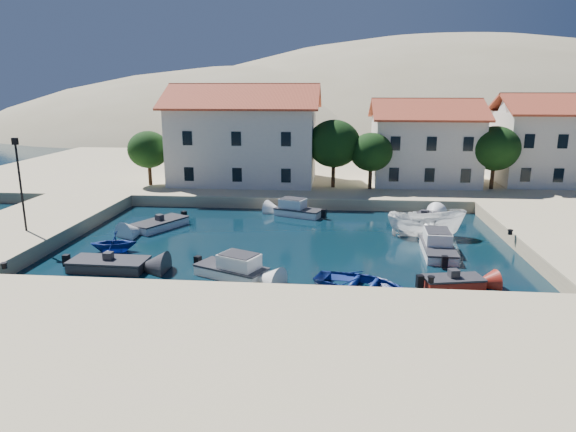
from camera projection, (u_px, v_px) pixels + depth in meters
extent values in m
plane|color=black|center=(269.00, 302.00, 25.54)|extent=(400.00, 400.00, 0.00)
cube|color=#C8B988|center=(248.00, 353.00, 19.62)|extent=(52.00, 12.00, 1.00)
cube|color=#C8B988|center=(24.00, 229.00, 36.76)|extent=(8.00, 20.00, 1.00)
cube|color=#C8B988|center=(325.00, 172.00, 61.94)|extent=(80.00, 36.00, 1.00)
ellipsoid|color=gray|center=(285.00, 204.00, 137.53)|extent=(198.00, 126.00, 72.00)
ellipsoid|color=gray|center=(440.00, 209.00, 154.07)|extent=(220.00, 176.00, 99.00)
cube|color=silver|center=(245.00, 145.00, 51.95)|extent=(14.00, 9.00, 7.50)
pyramid|color=maroon|center=(244.00, 95.00, 50.77)|extent=(14.70, 9.45, 2.20)
cube|color=silver|center=(424.00, 150.00, 51.44)|extent=(10.00, 8.00, 6.50)
pyramid|color=maroon|center=(426.00, 108.00, 50.43)|extent=(10.50, 8.40, 1.80)
cube|color=silver|center=(544.00, 148.00, 51.28)|extent=(9.00, 8.00, 7.00)
pyramid|color=maroon|center=(550.00, 103.00, 50.21)|extent=(9.45, 8.40, 1.80)
cylinder|color=#382314|center=(150.00, 172.00, 50.46)|extent=(0.36, 0.36, 2.50)
ellipsoid|color=black|center=(148.00, 150.00, 49.92)|extent=(4.00, 4.00, 3.60)
cylinder|color=#382314|center=(333.00, 172.00, 49.29)|extent=(0.36, 0.36, 3.00)
ellipsoid|color=black|center=(334.00, 144.00, 48.63)|extent=(5.00, 5.00, 4.50)
cylinder|color=#382314|center=(370.00, 176.00, 48.55)|extent=(0.36, 0.36, 2.50)
ellipsoid|color=black|center=(371.00, 152.00, 48.01)|extent=(4.00, 4.00, 3.60)
cylinder|color=#382314|center=(492.00, 175.00, 48.47)|extent=(0.36, 0.36, 2.75)
ellipsoid|color=black|center=(495.00, 148.00, 47.86)|extent=(4.60, 4.60, 4.14)
cylinder|color=black|center=(21.00, 187.00, 33.84)|extent=(0.14, 0.14, 6.00)
cube|color=black|center=(15.00, 141.00, 33.11)|extent=(0.35, 0.25, 0.45)
cylinder|color=black|center=(4.00, 266.00, 27.30)|extent=(0.36, 0.36, 0.30)
cylinder|color=black|center=(431.00, 280.00, 25.32)|extent=(0.36, 0.36, 0.30)
cylinder|color=black|center=(510.00, 232.00, 33.61)|extent=(0.36, 0.36, 0.30)
cube|color=#2E2E32|center=(109.00, 265.00, 30.04)|extent=(4.43, 2.06, 0.90)
cube|color=#2E2E32|center=(109.00, 260.00, 29.96)|extent=(4.53, 2.10, 0.10)
cube|color=#2E2E32|center=(108.00, 256.00, 29.91)|extent=(0.51, 0.51, 0.50)
cube|color=white|center=(231.00, 272.00, 28.90)|extent=(4.37, 3.27, 0.90)
cube|color=#2E2E32|center=(231.00, 267.00, 28.82)|extent=(4.47, 3.35, 0.10)
cube|color=white|center=(231.00, 261.00, 28.73)|extent=(2.55, 2.23, 0.90)
imported|color=navy|center=(358.00, 289.00, 27.19)|extent=(5.54, 4.68, 0.98)
cube|color=maroon|center=(453.00, 284.00, 27.24)|extent=(3.27, 1.96, 0.90)
cube|color=#2E2E32|center=(453.00, 278.00, 27.16)|extent=(3.34, 2.00, 0.10)
cube|color=#2E2E32|center=(454.00, 274.00, 27.10)|extent=(0.59, 0.59, 0.50)
cube|color=white|center=(438.00, 251.00, 32.74)|extent=(2.07, 4.64, 0.90)
cube|color=#2E2E32|center=(438.00, 246.00, 32.66)|extent=(2.12, 4.75, 0.10)
cube|color=white|center=(439.00, 240.00, 32.57)|extent=(1.69, 2.48, 0.90)
imported|color=white|center=(426.00, 236.00, 36.77)|extent=(5.62, 2.35, 2.13)
cube|color=white|center=(425.00, 220.00, 40.27)|extent=(3.37, 4.19, 0.90)
cube|color=#2E2E32|center=(425.00, 216.00, 40.19)|extent=(3.45, 4.29, 0.10)
cube|color=#2E2E32|center=(425.00, 213.00, 40.14)|extent=(0.68, 0.68, 0.50)
imported|color=navy|center=(114.00, 251.00, 33.41)|extent=(3.33, 3.02, 1.52)
cube|color=white|center=(160.00, 225.00, 38.89)|extent=(3.70, 4.65, 0.90)
cube|color=#2E2E32|center=(160.00, 221.00, 38.81)|extent=(3.78, 4.76, 0.10)
cube|color=#2E2E32|center=(159.00, 218.00, 38.76)|extent=(0.68, 0.68, 0.50)
cube|color=white|center=(298.00, 213.00, 42.59)|extent=(4.14, 2.91, 0.90)
cube|color=#2E2E32|center=(298.00, 209.00, 42.51)|extent=(4.24, 2.97, 0.10)
cube|color=white|center=(298.00, 205.00, 42.42)|extent=(2.38, 2.02, 0.90)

